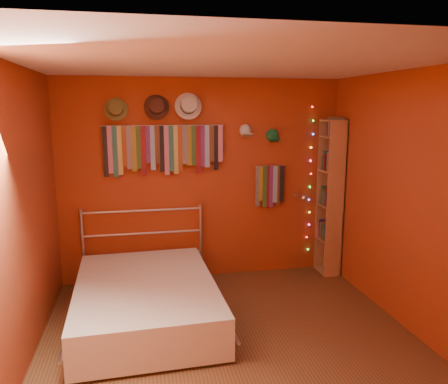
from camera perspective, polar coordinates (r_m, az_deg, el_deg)
ground at (r=4.24m, az=1.09°, el=-19.34°), size 3.50×3.50×0.00m
back_wall at (r=5.46m, az=-2.79°, el=1.56°), size 3.50×0.02×2.50m
right_wall at (r=4.48m, az=23.61°, el=-1.45°), size 0.02×3.50×2.50m
left_wall at (r=3.81m, az=-25.56°, el=-3.66°), size 0.02×3.50×2.50m
ceiling at (r=3.68m, az=1.23°, el=16.55°), size 3.50×3.50×0.02m
tie_rack at (r=5.29m, az=-7.97°, el=5.83°), size 1.45×0.03×0.61m
small_tie_rack at (r=5.60m, az=6.00°, el=0.93°), size 0.40×0.03×0.56m
fedora_olive at (r=5.24m, az=-13.95°, el=10.52°), size 0.27×0.15×0.27m
fedora_brown at (r=5.24m, az=-8.80°, el=10.97°), size 0.30×0.16×0.29m
fedora_white at (r=5.26m, az=-4.65°, el=11.21°), size 0.32×0.17×0.32m
cap_white at (r=5.44m, az=2.82°, el=8.03°), size 0.17×0.21×0.17m
cap_green at (r=5.54m, az=6.33°, el=7.35°), size 0.17×0.21×0.17m
fairy_lights at (r=5.80m, az=11.20°, el=1.50°), size 0.06×0.02×1.91m
reading_lamp at (r=5.57m, az=10.24°, el=-0.72°), size 0.08×0.33×0.10m
bookshelf at (r=5.77m, az=14.06°, el=-0.59°), size 0.25×0.34×2.00m
bed at (r=4.63m, az=-10.15°, el=-13.66°), size 1.52×2.03×0.97m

